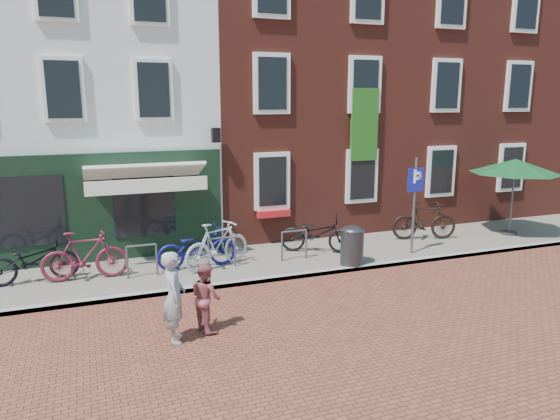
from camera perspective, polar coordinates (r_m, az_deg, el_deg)
name	(u,v)px	position (r m, az deg, el deg)	size (l,w,h in m)	color
ground	(294,279)	(12.99, 1.49, -7.60)	(80.00, 80.00, 0.00)	brown
sidewalk	(307,256)	(14.66, 2.92, -5.10)	(24.00, 3.00, 0.10)	slate
building_stucco	(67,95)	(18.34, -22.26, 11.58)	(8.00, 8.00, 9.00)	silver
building_brick_mid	(273,81)	(19.50, -0.76, 13.90)	(6.00, 8.00, 10.00)	maroon
building_brick_right	(413,83)	(22.26, 14.34, 13.30)	(6.00, 8.00, 10.00)	maroon
filler_right	(535,96)	(26.49, 26.14, 11.13)	(7.00, 8.00, 9.00)	maroon
litter_bin	(352,243)	(13.78, 7.90, -3.62)	(0.61, 0.61, 1.11)	#333335
parking_sign	(415,193)	(14.86, 14.55, 1.80)	(0.50, 0.08, 2.72)	#4C4C4F
parasol	(515,163)	(17.99, 24.39, 4.68)	(2.75, 2.75, 2.54)	#4C4C4F
woman	(174,297)	(9.76, -11.53, -9.30)	(0.62, 0.41, 1.71)	gray
boy	(206,297)	(10.16, -8.13, -9.43)	(0.65, 0.51, 1.34)	#A14C53
bicycle_0	(33,260)	(13.67, -25.44, -4.98)	(0.72, 2.06, 1.08)	black
bicycle_1	(85,256)	(13.34, -20.61, -4.71)	(0.57, 2.00, 1.20)	maroon
bicycle_2	(197,247)	(13.57, -9.11, -4.05)	(0.72, 2.06, 1.08)	navy
bicycle_3	(217,245)	(13.50, -6.89, -3.81)	(0.57, 2.00, 1.20)	silver
bicycle_4	(317,234)	(14.78, 4.04, -2.59)	(0.72, 2.06, 1.08)	black
bicycle_5	(424,220)	(16.68, 15.52, -1.10)	(0.57, 2.00, 1.20)	black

